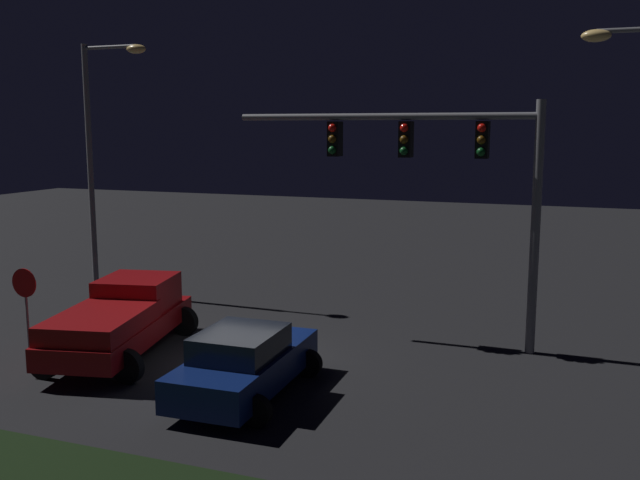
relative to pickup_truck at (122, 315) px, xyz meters
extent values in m
plane|color=black|center=(3.17, 0.49, -1.00)|extent=(80.00, 80.00, 0.00)
cube|color=maroon|center=(0.04, -0.17, -0.32)|extent=(3.08, 5.70, 0.55)
cube|color=maroon|center=(-0.21, 0.99, 0.38)|extent=(2.19, 2.24, 0.85)
cube|color=black|center=(-0.21, 0.99, 0.50)|extent=(2.04, 1.85, 0.51)
cube|color=maroon|center=(0.26, -1.23, 0.18)|extent=(2.51, 3.36, 0.45)
cylinder|color=black|center=(-1.38, 1.52, -0.60)|extent=(0.80, 0.22, 0.80)
cylinder|color=black|center=(0.64, 1.95, -0.60)|extent=(0.80, 0.22, 0.80)
cylinder|color=black|center=(-0.57, -2.28, -0.60)|extent=(0.80, 0.22, 0.80)
cylinder|color=black|center=(1.45, -1.86, -0.60)|extent=(0.80, 0.22, 0.80)
cube|color=navy|center=(4.29, -1.51, -0.39)|extent=(1.90, 4.44, 0.70)
cube|color=black|center=(4.29, -1.76, 0.24)|extent=(1.64, 2.04, 0.55)
cylinder|color=black|center=(3.34, -0.03, -0.68)|extent=(0.64, 0.22, 0.64)
cylinder|color=black|center=(5.18, 0.01, -0.68)|extent=(0.64, 0.22, 0.64)
cylinder|color=black|center=(3.40, -3.02, -0.68)|extent=(0.64, 0.22, 0.64)
cylinder|color=black|center=(5.24, -2.98, -0.68)|extent=(0.64, 0.22, 0.64)
cylinder|color=slate|center=(9.93, 3.70, 2.25)|extent=(0.24, 0.24, 6.50)
cylinder|color=slate|center=(5.83, 3.70, 5.10)|extent=(8.20, 0.18, 0.18)
cube|color=black|center=(8.53, 3.70, 4.50)|extent=(0.32, 0.44, 0.95)
sphere|color=red|center=(8.53, 3.47, 4.80)|extent=(0.22, 0.22, 0.22)
sphere|color=#59380A|center=(8.53, 3.47, 4.50)|extent=(0.22, 0.22, 0.22)
sphere|color=#0C4719|center=(8.53, 3.47, 4.20)|extent=(0.22, 0.22, 0.22)
cube|color=black|center=(6.53, 3.70, 4.50)|extent=(0.32, 0.44, 0.95)
sphere|color=red|center=(6.53, 3.47, 4.80)|extent=(0.22, 0.22, 0.22)
sphere|color=#59380A|center=(6.53, 3.47, 4.50)|extent=(0.22, 0.22, 0.22)
sphere|color=#0C4719|center=(6.53, 3.47, 4.20)|extent=(0.22, 0.22, 0.22)
cube|color=black|center=(4.53, 3.70, 4.50)|extent=(0.32, 0.44, 0.95)
sphere|color=red|center=(4.53, 3.47, 4.80)|extent=(0.22, 0.22, 0.22)
sphere|color=#59380A|center=(4.53, 3.47, 4.50)|extent=(0.22, 0.22, 0.22)
sphere|color=#0C4719|center=(4.53, 3.47, 4.20)|extent=(0.22, 0.22, 0.22)
cylinder|color=slate|center=(-5.07, 5.41, 3.31)|extent=(0.20, 0.20, 8.61)
cylinder|color=slate|center=(-4.03, 5.41, 7.46)|extent=(2.07, 0.12, 0.12)
ellipsoid|color=#F9CC72|center=(-3.00, 5.41, 7.36)|extent=(0.70, 0.44, 0.30)
cylinder|color=slate|center=(12.03, 3.93, 7.09)|extent=(1.85, 0.12, 0.12)
ellipsoid|color=#F9CC72|center=(11.10, 3.93, 6.99)|extent=(0.70, 0.44, 0.30)
cylinder|color=slate|center=(-2.37, -0.80, 0.10)|extent=(0.07, 0.07, 2.20)
cylinder|color=#B20C0F|center=(-2.37, -0.83, 0.85)|extent=(0.76, 0.03, 0.76)
camera|label=1|loc=(11.01, -14.83, 4.81)|focal=39.65mm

